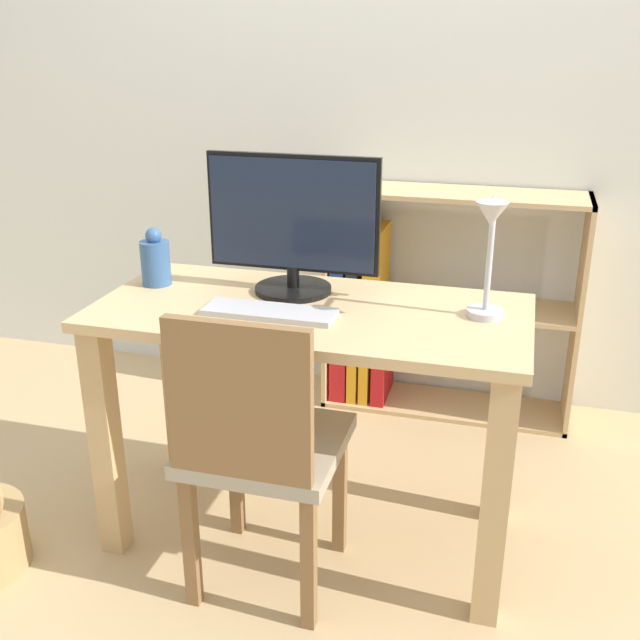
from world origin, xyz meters
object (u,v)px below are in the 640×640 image
(desk_lamp, at_px, (489,250))
(vase, at_px, (155,260))
(monitor, at_px, (293,222))
(bookshelf, at_px, (400,308))
(keyboard, at_px, (270,312))
(chair, at_px, (259,444))

(desk_lamp, bearing_deg, vase, 175.80)
(monitor, xyz_separation_m, desk_lamp, (0.56, -0.12, -0.01))
(monitor, height_order, vase, monitor)
(monitor, bearing_deg, bookshelf, 77.22)
(monitor, distance_m, bookshelf, 1.00)
(keyboard, relative_size, vase, 2.06)
(keyboard, bearing_deg, chair, -80.91)
(vase, distance_m, chair, 0.67)
(monitor, height_order, keyboard, monitor)
(keyboard, bearing_deg, vase, 159.23)
(desk_lamp, relative_size, chair, 0.39)
(chair, bearing_deg, bookshelf, 73.11)
(chair, bearing_deg, desk_lamp, 18.87)
(monitor, bearing_deg, vase, -173.61)
(keyboard, xyz_separation_m, bookshelf, (0.19, 1.02, -0.33))
(chair, bearing_deg, monitor, 84.47)
(monitor, relative_size, keyboard, 1.40)
(vase, xyz_separation_m, chair, (0.44, -0.36, -0.35))
(monitor, height_order, bookshelf, monitor)
(monitor, distance_m, keyboard, 0.29)
(monitor, height_order, chair, monitor)
(monitor, relative_size, desk_lamp, 1.52)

